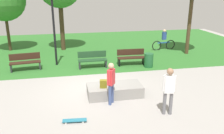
# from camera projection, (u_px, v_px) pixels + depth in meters

# --- Properties ---
(ground_plane) EXTENTS (28.00, 28.00, 0.00)m
(ground_plane) POSITION_uv_depth(u_px,v_px,m) (93.00, 88.00, 10.53)
(ground_plane) COLOR #9E9993
(grass_lawn) EXTENTS (26.60, 12.23, 0.01)m
(grass_lawn) POSITION_uv_depth(u_px,v_px,m) (81.00, 47.00, 17.87)
(grass_lawn) COLOR #2D6B28
(grass_lawn) RESTS_ON ground_plane
(concrete_ledge) EXTENTS (2.24, 1.06, 0.46)m
(concrete_ledge) POSITION_uv_depth(u_px,v_px,m) (115.00, 90.00, 9.75)
(concrete_ledge) COLOR gray
(concrete_ledge) RESTS_ON ground_plane
(backpack_on_ledge) EXTENTS (0.31, 0.25, 0.32)m
(backpack_on_ledge) POSITION_uv_depth(u_px,v_px,m) (103.00, 84.00, 9.40)
(backpack_on_ledge) COLOR olive
(backpack_on_ledge) RESTS_ON concrete_ledge
(skater_performing_trick) EXTENTS (0.42, 0.28, 1.72)m
(skater_performing_trick) POSITION_uv_depth(u_px,v_px,m) (169.00, 88.00, 8.05)
(skater_performing_trick) COLOR slate
(skater_performing_trick) RESTS_ON ground_plane
(skater_watching) EXTENTS (0.34, 0.38, 1.64)m
(skater_watching) POSITION_uv_depth(u_px,v_px,m) (111.00, 81.00, 8.82)
(skater_watching) COLOR #3F5184
(skater_watching) RESTS_ON ground_plane
(skateboard_by_ledge) EXTENTS (0.81, 0.27, 0.08)m
(skateboard_by_ledge) POSITION_uv_depth(u_px,v_px,m) (75.00, 120.00, 7.83)
(skateboard_by_ledge) COLOR teal
(skateboard_by_ledge) RESTS_ON ground_plane
(park_bench_far_left) EXTENTS (1.61, 0.50, 0.91)m
(park_bench_far_left) POSITION_uv_depth(u_px,v_px,m) (92.00, 59.00, 13.15)
(park_bench_far_left) COLOR #1E4223
(park_bench_far_left) RESTS_ON ground_plane
(park_bench_far_right) EXTENTS (1.65, 0.67, 0.91)m
(park_bench_far_right) POSITION_uv_depth(u_px,v_px,m) (25.00, 62.00, 12.73)
(park_bench_far_right) COLOR #331E14
(park_bench_far_right) RESTS_ON ground_plane
(park_bench_near_path) EXTENTS (1.61, 0.51, 0.91)m
(park_bench_near_path) POSITION_uv_depth(u_px,v_px,m) (131.00, 57.00, 13.63)
(park_bench_near_path) COLOR #331E14
(park_bench_near_path) RESTS_ON ground_plane
(lamp_post) EXTENTS (0.28, 0.28, 3.96)m
(lamp_post) POSITION_uv_depth(u_px,v_px,m) (54.00, 23.00, 13.00)
(lamp_post) COLOR black
(lamp_post) RESTS_ON ground_plane
(trash_bin) EXTENTS (0.51, 0.51, 0.79)m
(trash_bin) POSITION_uv_depth(u_px,v_px,m) (149.00, 60.00, 13.28)
(trash_bin) COLOR #1E592D
(trash_bin) RESTS_ON ground_plane
(cyclist_on_bicycle) EXTENTS (1.82, 0.24, 1.52)m
(cyclist_on_bicycle) POSITION_uv_depth(u_px,v_px,m) (164.00, 41.00, 16.98)
(cyclist_on_bicycle) COLOR black
(cyclist_on_bicycle) RESTS_ON ground_plane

